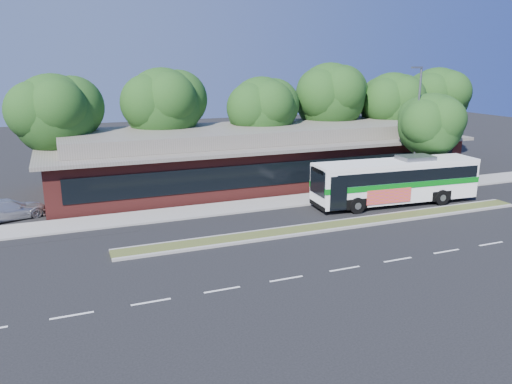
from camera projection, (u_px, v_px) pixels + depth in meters
ground at (344, 229)px, 28.82m from camera, size 120.00×120.00×0.00m
median_strip at (338, 225)px, 29.34m from camera, size 26.00×1.10×0.15m
sidewalk at (295, 201)px, 34.56m from camera, size 44.00×2.60×0.12m
parking_lot at (13, 215)px, 31.37m from camera, size 14.00×12.00×0.01m
plaza_building at (259, 155)px, 39.97m from camera, size 33.20×11.20×4.45m
lamp_post at (417, 125)px, 36.41m from camera, size 0.93×0.18×9.07m
tree_bg_a at (60, 112)px, 35.74m from camera, size 6.47×5.80×8.63m
tree_bg_b at (168, 104)px, 39.45m from camera, size 6.69×6.00×9.00m
tree_bg_c at (265, 109)px, 41.53m from camera, size 6.24×5.60×8.26m
tree_bg_d at (333, 96)px, 44.76m from camera, size 6.91×6.20×9.37m
tree_bg_e at (395, 103)px, 46.16m from camera, size 6.47×5.80×8.50m
tree_bg_f at (439, 97)px, 49.13m from camera, size 6.69×6.00×8.92m
transit_bus at (396, 178)px, 33.54m from camera, size 11.70×3.26×3.25m
sedan at (8, 210)px, 30.41m from camera, size 4.77×3.10×1.29m
sidewalk_tree at (433, 123)px, 37.33m from camera, size 5.31×4.76×7.18m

